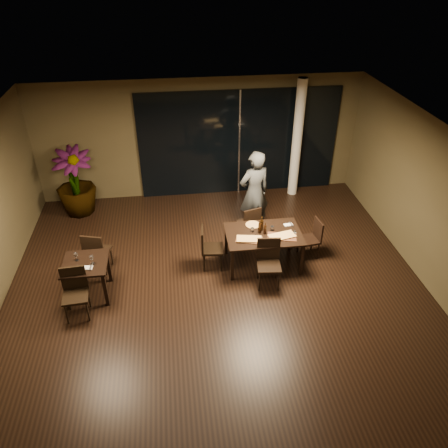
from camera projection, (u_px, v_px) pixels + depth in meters
ground at (219, 293)px, 8.30m from camera, size 8.00×8.00×0.00m
wall_back at (199, 138)px, 10.84m from camera, size 8.00×0.10×3.00m
wall_right at (439, 212)px, 7.92m from camera, size 0.10×8.00×3.00m
ceiling at (217, 145)px, 6.65m from camera, size 8.00×8.00×0.04m
window_panel at (239, 143)px, 10.96m from camera, size 5.00×0.06×2.70m
column at (297, 140)px, 10.77m from camera, size 0.24×0.24×3.00m
main_table at (263, 236)px, 8.70m from camera, size 1.50×1.00×0.75m
side_table at (86, 268)px, 7.95m from camera, size 0.80×0.80×0.75m
chair_main_far at (250, 222)px, 9.47m from camera, size 0.51×0.51×0.88m
chair_main_near at (269, 260)px, 8.30m from camera, size 0.49×0.49×0.95m
chair_main_left at (208, 246)px, 8.72m from camera, size 0.46×0.46×0.91m
chair_main_right at (313, 236)px, 9.06m from camera, size 0.44×0.44×0.85m
chair_side_far at (96, 251)px, 8.56m from camera, size 0.53×0.53×0.93m
chair_side_near at (75, 290)px, 7.61m from camera, size 0.47×0.47×0.94m
diner at (254, 193)px, 9.57m from camera, size 0.77×0.62×1.96m
potted_plant at (75, 182)px, 10.33m from camera, size 1.03×1.03×1.65m
pizza_board_left at (249, 240)px, 8.47m from camera, size 0.56×0.39×0.01m
pizza_board_right at (282, 237)px, 8.55m from camera, size 0.61×0.41×0.01m
oblong_pizza_left at (249, 239)px, 8.46m from camera, size 0.49×0.29×0.02m
oblong_pizza_right at (282, 236)px, 8.54m from camera, size 0.54×0.33×0.02m
round_pizza at (253, 225)px, 8.90m from camera, size 0.29×0.29×0.01m
bottle_a at (260, 226)px, 8.60m from camera, size 0.07×0.07×0.30m
bottle_b at (265, 228)px, 8.59m from camera, size 0.06×0.06×0.25m
bottle_c at (262, 224)px, 8.68m from camera, size 0.07×0.07×0.31m
tumbler_left at (252, 230)px, 8.70m from camera, size 0.07×0.07×0.08m
tumbler_right at (272, 228)px, 8.74m from camera, size 0.07×0.07×0.09m
napkin_near at (291, 234)px, 8.64m from camera, size 0.21×0.16×0.01m
napkin_far at (288, 225)px, 8.91m from camera, size 0.19×0.12×0.01m
wine_glass_a at (76, 257)px, 7.89m from camera, size 0.07×0.07×0.17m
wine_glass_b at (92, 260)px, 7.81m from camera, size 0.08×0.08×0.18m
side_napkin at (87, 268)px, 7.75m from camera, size 0.19×0.13×0.01m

